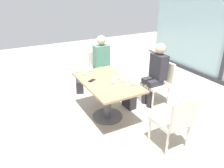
{
  "coord_description": "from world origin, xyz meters",
  "views": [
    {
      "loc": [
        3.08,
        -1.59,
        2.26
      ],
      "look_at": [
        0.0,
        0.1,
        0.65
      ],
      "focal_mm": 34.99,
      "sensor_mm": 36.0,
      "label": 1
    }
  ],
  "objects_px": {
    "cell_phone_on_table": "(92,81)",
    "wine_glass_4": "(122,77)",
    "wine_glass_3": "(91,66)",
    "handbag_1": "(80,86)",
    "person_far_left": "(103,61)",
    "wine_glass_0": "(133,80)",
    "wine_glass_2": "(84,70)",
    "chair_near_window": "(159,80)",
    "wine_glass_6": "(113,78)",
    "chair_far_right": "(175,119)",
    "coffee_cup": "(127,80)",
    "wine_glass_1": "(120,74)",
    "handbag_0": "(129,101)",
    "dining_table_main": "(107,91)",
    "person_near_window": "(156,72)",
    "chair_far_left": "(101,68)",
    "wine_glass_5": "(77,67)"
  },
  "relations": [
    {
      "from": "chair_far_left",
      "to": "wine_glass_2",
      "type": "distance_m",
      "value": 1.16
    },
    {
      "from": "chair_near_window",
      "to": "coffee_cup",
      "type": "relative_size",
      "value": 9.67
    },
    {
      "from": "chair_far_left",
      "to": "person_near_window",
      "type": "distance_m",
      "value": 1.37
    },
    {
      "from": "cell_phone_on_table",
      "to": "dining_table_main",
      "type": "bearing_deg",
      "value": 29.36
    },
    {
      "from": "wine_glass_3",
      "to": "handbag_0",
      "type": "distance_m",
      "value": 1.04
    },
    {
      "from": "chair_far_left",
      "to": "person_far_left",
      "type": "relative_size",
      "value": 0.69
    },
    {
      "from": "chair_far_right",
      "to": "person_far_left",
      "type": "bearing_deg",
      "value": -180.0
    },
    {
      "from": "person_far_left",
      "to": "wine_glass_0",
      "type": "height_order",
      "value": "person_far_left"
    },
    {
      "from": "chair_far_left",
      "to": "dining_table_main",
      "type": "bearing_deg",
      "value": -21.15
    },
    {
      "from": "chair_far_left",
      "to": "person_far_left",
      "type": "xyz_separation_m",
      "value": [
        0.11,
        -0.0,
        0.2
      ]
    },
    {
      "from": "wine_glass_3",
      "to": "handbag_1",
      "type": "relative_size",
      "value": 0.62
    },
    {
      "from": "dining_table_main",
      "to": "chair_far_right",
      "type": "bearing_deg",
      "value": 21.15
    },
    {
      "from": "person_near_window",
      "to": "wine_glass_6",
      "type": "distance_m",
      "value": 1.1
    },
    {
      "from": "chair_far_left",
      "to": "person_near_window",
      "type": "height_order",
      "value": "person_near_window"
    },
    {
      "from": "coffee_cup",
      "to": "wine_glass_2",
      "type": "bearing_deg",
      "value": -139.85
    },
    {
      "from": "wine_glass_0",
      "to": "wine_glass_2",
      "type": "xyz_separation_m",
      "value": [
        -0.81,
        -0.52,
        0.0
      ]
    },
    {
      "from": "chair_near_window",
      "to": "wine_glass_6",
      "type": "bearing_deg",
      "value": -80.26
    },
    {
      "from": "person_near_window",
      "to": "wine_glass_4",
      "type": "relative_size",
      "value": 6.81
    },
    {
      "from": "chair_far_right",
      "to": "handbag_0",
      "type": "height_order",
      "value": "chair_far_right"
    },
    {
      "from": "person_near_window",
      "to": "handbag_0",
      "type": "distance_m",
      "value": 0.78
    },
    {
      "from": "chair_near_window",
      "to": "wine_glass_0",
      "type": "xyz_separation_m",
      "value": [
        0.42,
        -0.93,
        0.37
      ]
    },
    {
      "from": "handbag_0",
      "to": "wine_glass_0",
      "type": "bearing_deg",
      "value": -29.4
    },
    {
      "from": "handbag_1",
      "to": "chair_far_right",
      "type": "bearing_deg",
      "value": 30.68
    },
    {
      "from": "coffee_cup",
      "to": "cell_phone_on_table",
      "type": "xyz_separation_m",
      "value": [
        -0.37,
        -0.49,
        -0.04
      ]
    },
    {
      "from": "person_far_left",
      "to": "coffee_cup",
      "type": "bearing_deg",
      "value": -8.91
    },
    {
      "from": "handbag_0",
      "to": "wine_glass_3",
      "type": "bearing_deg",
      "value": -121.67
    },
    {
      "from": "person_near_window",
      "to": "handbag_1",
      "type": "distance_m",
      "value": 1.79
    },
    {
      "from": "wine_glass_5",
      "to": "cell_phone_on_table",
      "type": "xyz_separation_m",
      "value": [
        0.42,
        0.11,
        -0.13
      ]
    },
    {
      "from": "person_near_window",
      "to": "wine_glass_6",
      "type": "bearing_deg",
      "value": -79.29
    },
    {
      "from": "chair_far_left",
      "to": "wine_glass_6",
      "type": "bearing_deg",
      "value": -17.92
    },
    {
      "from": "cell_phone_on_table",
      "to": "wine_glass_4",
      "type": "bearing_deg",
      "value": 16.97
    },
    {
      "from": "chair_far_left",
      "to": "wine_glass_3",
      "type": "bearing_deg",
      "value": -37.62
    },
    {
      "from": "chair_near_window",
      "to": "wine_glass_4",
      "type": "relative_size",
      "value": 4.7
    },
    {
      "from": "chair_near_window",
      "to": "coffee_cup",
      "type": "distance_m",
      "value": 1.0
    },
    {
      "from": "wine_glass_0",
      "to": "handbag_0",
      "type": "xyz_separation_m",
      "value": [
        -0.53,
        0.29,
        -0.72
      ]
    },
    {
      "from": "chair_far_right",
      "to": "cell_phone_on_table",
      "type": "height_order",
      "value": "chair_far_right"
    },
    {
      "from": "wine_glass_0",
      "to": "dining_table_main",
      "type": "bearing_deg",
      "value": -147.94
    },
    {
      "from": "wine_glass_0",
      "to": "cell_phone_on_table",
      "type": "relative_size",
      "value": 1.28
    },
    {
      "from": "wine_glass_1",
      "to": "wine_glass_3",
      "type": "xyz_separation_m",
      "value": [
        -0.59,
        -0.3,
        0.0
      ]
    },
    {
      "from": "chair_far_right",
      "to": "wine_glass_4",
      "type": "xyz_separation_m",
      "value": [
        -0.98,
        -0.31,
        0.37
      ]
    },
    {
      "from": "chair_far_right",
      "to": "chair_far_left",
      "type": "bearing_deg",
      "value": 180.0
    },
    {
      "from": "dining_table_main",
      "to": "wine_glass_6",
      "type": "xyz_separation_m",
      "value": [
        0.2,
        0.01,
        0.32
      ]
    },
    {
      "from": "chair_far_left",
      "to": "person_near_window",
      "type": "bearing_deg",
      "value": 26.91
    },
    {
      "from": "wine_glass_0",
      "to": "chair_near_window",
      "type": "bearing_deg",
      "value": 114.32
    },
    {
      "from": "wine_glass_1",
      "to": "handbag_0",
      "type": "bearing_deg",
      "value": 121.6
    },
    {
      "from": "wine_glass_0",
      "to": "wine_glass_2",
      "type": "distance_m",
      "value": 0.96
    },
    {
      "from": "person_far_left",
      "to": "wine_glass_6",
      "type": "distance_m",
      "value": 1.39
    },
    {
      "from": "wine_glass_3",
      "to": "wine_glass_5",
      "type": "height_order",
      "value": "same"
    },
    {
      "from": "dining_table_main",
      "to": "wine_glass_2",
      "type": "xyz_separation_m",
      "value": [
        -0.39,
        -0.26,
        0.32
      ]
    },
    {
      "from": "wine_glass_1",
      "to": "wine_glass_5",
      "type": "bearing_deg",
      "value": -140.33
    }
  ]
}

